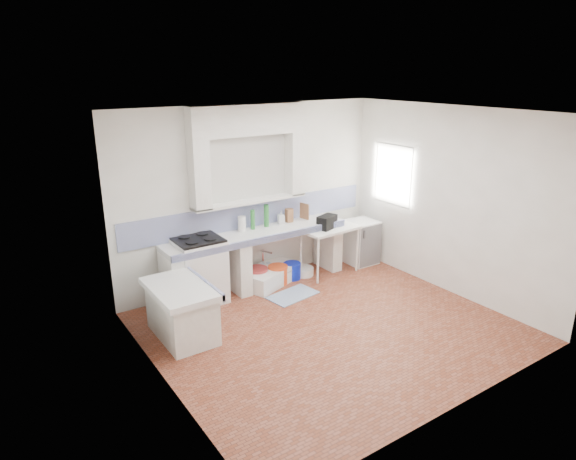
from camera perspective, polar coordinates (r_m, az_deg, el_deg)
floor at (r=6.81m, az=4.81°, el=-11.02°), size 4.50×4.50×0.00m
ceiling at (r=5.98m, az=5.53°, el=13.14°), size 4.50×4.50×0.00m
wall_back at (r=7.84m, az=-4.11°, el=3.96°), size 4.50×0.00×4.50m
wall_front at (r=4.97m, az=19.87°, el=-5.59°), size 4.50×0.00×4.50m
wall_left at (r=5.21m, az=-14.51°, el=-3.99°), size 0.00×4.50×4.50m
wall_right at (r=7.83m, az=18.06°, el=3.07°), size 0.00×4.50×4.50m
alcove_mass at (r=7.49m, az=-4.50°, el=12.41°), size 1.90×0.25×0.45m
window_frame at (r=8.67m, az=12.70°, el=6.28°), size 0.35×0.86×1.06m
lace_valance at (r=8.50m, az=12.20°, el=8.69°), size 0.01×0.84×0.24m
counter_slab at (r=7.70m, az=-3.54°, el=-0.49°), size 3.00×0.60×0.08m
counter_lip at (r=7.47m, az=-2.44°, el=-1.06°), size 3.00×0.04×0.10m
counter_pier_left at (r=7.30m, az=-13.01°, el=-5.80°), size 0.20×0.55×0.82m
counter_pier_mid at (r=7.69m, az=-5.72°, el=-4.13°), size 0.20×0.55×0.82m
counter_pier_right at (r=8.60m, az=4.56°, el=-1.67°), size 0.20×0.55×0.82m
peninsula_top at (r=6.45m, az=-12.18°, el=-6.59°), size 0.70×1.10×0.08m
peninsula_base at (r=6.60m, az=-11.98°, el=-9.35°), size 0.60×1.00×0.62m
peninsula_lip at (r=6.56m, az=-9.51°, el=-5.97°), size 0.04×1.10×0.10m
backsplash at (r=7.91m, az=-4.01°, el=1.83°), size 4.27×0.03×0.40m
stove at (r=7.44m, az=-10.08°, el=-4.60°), size 0.67×0.65×0.95m
sink at (r=8.05m, az=-2.12°, el=-5.28°), size 1.11×0.85×0.24m
side_table at (r=8.36m, az=4.73°, el=-2.33°), size 0.99×0.58×0.04m
fridge at (r=8.88m, az=8.33°, el=-1.35°), size 0.50×0.50×0.77m
bucket_red at (r=7.93m, az=-3.51°, el=-5.38°), size 0.40×0.40×0.31m
bucket_orange at (r=8.02m, az=-1.16°, el=-5.11°), size 0.41×0.41×0.30m
bucket_blue at (r=8.21m, az=0.47°, el=-4.66°), size 0.32×0.32×0.27m
basin_white at (r=8.37m, az=1.77°, el=-4.71°), size 0.44×0.44×0.13m
water_bottle_a at (r=8.15m, az=-2.92°, el=-4.76°), size 0.09×0.09×0.29m
water_bottle_b at (r=8.21m, az=-2.26°, el=-4.63°), size 0.08×0.08×0.28m
black_bag at (r=8.15m, az=4.46°, el=0.91°), size 0.39×0.30×0.22m
green_bottle_a at (r=7.77m, az=-4.05°, el=1.18°), size 0.08×0.08×0.31m
green_bottle_b at (r=7.88m, az=-2.48°, el=1.64°), size 0.08×0.08×0.36m
knife_block at (r=8.13m, az=0.13°, el=1.68°), size 0.11×0.09×0.22m
cutting_board at (r=8.29m, az=1.87°, el=2.15°), size 0.06×0.20×0.27m
paper_towel at (r=7.69m, az=-5.28°, el=0.69°), size 0.12×0.12×0.24m
soap_bottle at (r=8.05m, az=-0.79°, el=1.49°), size 0.12×0.12×0.22m
rug at (r=7.66m, az=0.53°, el=-7.43°), size 0.82×0.55×0.01m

